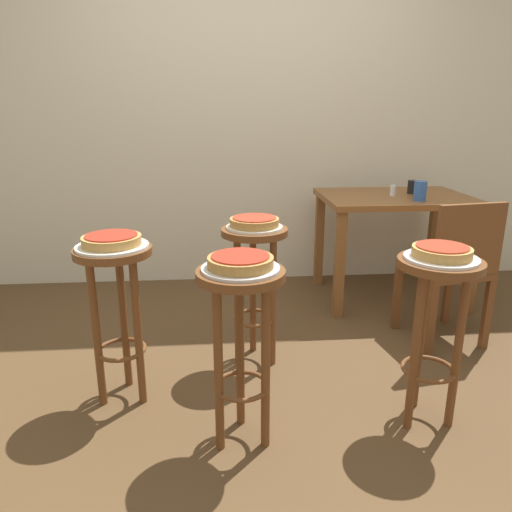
# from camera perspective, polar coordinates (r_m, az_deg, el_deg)

# --- Properties ---
(ground_plane) EXTENTS (6.00, 6.00, 0.00)m
(ground_plane) POSITION_cam_1_polar(r_m,az_deg,el_deg) (2.51, 1.37, -14.84)
(ground_plane) COLOR brown
(back_wall) EXTENTS (6.00, 0.10, 3.00)m
(back_wall) POSITION_cam_1_polar(r_m,az_deg,el_deg) (3.78, -1.24, 19.66)
(back_wall) COLOR beige
(back_wall) RESTS_ON ground_plane
(stool_foreground) EXTENTS (0.34, 0.34, 0.74)m
(stool_foreground) POSITION_cam_1_polar(r_m,az_deg,el_deg) (1.89, -1.77, -7.76)
(stool_foreground) COLOR brown
(stool_foreground) RESTS_ON ground_plane
(serving_plate_foreground) EXTENTS (0.30, 0.30, 0.01)m
(serving_plate_foreground) POSITION_cam_1_polar(r_m,az_deg,el_deg) (1.81, -1.84, -1.49)
(serving_plate_foreground) COLOR silver
(serving_plate_foreground) RESTS_ON stool_foreground
(pizza_foreground) EXTENTS (0.25, 0.25, 0.05)m
(pizza_foreground) POSITION_cam_1_polar(r_m,az_deg,el_deg) (1.80, -1.84, -0.63)
(pizza_foreground) COLOR #B78442
(pizza_foreground) RESTS_ON serving_plate_foreground
(stool_middle) EXTENTS (0.34, 0.34, 0.74)m
(stool_middle) POSITION_cam_1_polar(r_m,az_deg,el_deg) (2.14, 20.40, -5.82)
(stool_middle) COLOR brown
(stool_middle) RESTS_ON ground_plane
(serving_plate_middle) EXTENTS (0.29, 0.29, 0.01)m
(serving_plate_middle) POSITION_cam_1_polar(r_m,az_deg,el_deg) (2.07, 21.01, -0.25)
(serving_plate_middle) COLOR silver
(serving_plate_middle) RESTS_ON stool_middle
(pizza_middle) EXTENTS (0.23, 0.23, 0.05)m
(pizza_middle) POSITION_cam_1_polar(r_m,az_deg,el_deg) (2.06, 21.10, 0.51)
(pizza_middle) COLOR tan
(pizza_middle) RESTS_ON serving_plate_middle
(stool_leftside) EXTENTS (0.34, 0.34, 0.74)m
(stool_leftside) POSITION_cam_1_polar(r_m,az_deg,el_deg) (2.26, -16.16, -4.20)
(stool_leftside) COLOR brown
(stool_leftside) RESTS_ON ground_plane
(serving_plate_leftside) EXTENTS (0.31, 0.31, 0.01)m
(serving_plate_leftside) POSITION_cam_1_polar(r_m,az_deg,el_deg) (2.19, -16.62, 1.11)
(serving_plate_leftside) COLOR white
(serving_plate_leftside) RESTS_ON stool_leftside
(pizza_leftside) EXTENTS (0.25, 0.25, 0.05)m
(pizza_leftside) POSITION_cam_1_polar(r_m,az_deg,el_deg) (2.19, -16.68, 1.83)
(pizza_leftside) COLOR tan
(pizza_leftside) RESTS_ON serving_plate_leftside
(stool_rear) EXTENTS (0.34, 0.34, 0.74)m
(stool_rear) POSITION_cam_1_polar(r_m,az_deg,el_deg) (2.51, -0.18, -1.41)
(stool_rear) COLOR brown
(stool_rear) RESTS_ON ground_plane
(serving_plate_rear) EXTENTS (0.29, 0.29, 0.01)m
(serving_plate_rear) POSITION_cam_1_polar(r_m,az_deg,el_deg) (2.45, -0.19, 3.42)
(serving_plate_rear) COLOR white
(serving_plate_rear) RESTS_ON stool_rear
(pizza_rear) EXTENTS (0.25, 0.25, 0.05)m
(pizza_rear) POSITION_cam_1_polar(r_m,az_deg,el_deg) (2.44, -0.19, 4.07)
(pizza_rear) COLOR #B78442
(pizza_rear) RESTS_ON serving_plate_rear
(dining_table) EXTENTS (1.00, 0.73, 0.75)m
(dining_table) POSITION_cam_1_polar(r_m,az_deg,el_deg) (3.51, 15.95, 5.03)
(dining_table) COLOR brown
(dining_table) RESTS_ON ground_plane
(cup_near_edge) EXTENTS (0.08, 0.08, 0.13)m
(cup_near_edge) POSITION_cam_1_polar(r_m,az_deg,el_deg) (3.32, 18.81, 7.30)
(cup_near_edge) COLOR #3360B2
(cup_near_edge) RESTS_ON dining_table
(cup_far_edge) EXTENTS (0.07, 0.07, 0.09)m
(cup_far_edge) POSITION_cam_1_polar(r_m,az_deg,el_deg) (3.59, 17.99, 7.77)
(cup_far_edge) COLOR black
(cup_far_edge) RESTS_ON dining_table
(condiment_shaker) EXTENTS (0.04, 0.04, 0.07)m
(condiment_shaker) POSITION_cam_1_polar(r_m,az_deg,el_deg) (3.46, 15.86, 7.45)
(condiment_shaker) COLOR white
(condiment_shaker) RESTS_ON dining_table
(wooden_chair) EXTENTS (0.46, 0.46, 0.85)m
(wooden_chair) POSITION_cam_1_polar(r_m,az_deg,el_deg) (2.94, 22.15, -1.22)
(wooden_chair) COLOR brown
(wooden_chair) RESTS_ON ground_plane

